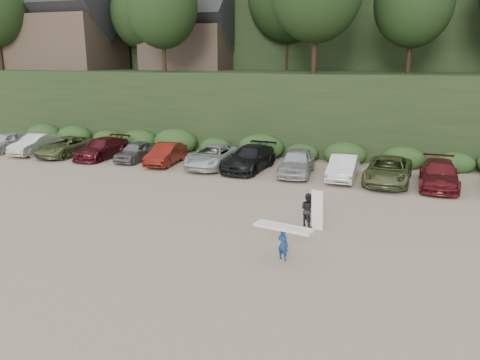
% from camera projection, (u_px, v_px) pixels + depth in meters
% --- Properties ---
extents(ground, '(120.00, 120.00, 0.00)m').
position_uv_depth(ground, '(209.00, 224.00, 20.75)').
color(ground, tan).
rests_on(ground, ground).
extents(hillside_backdrop, '(90.00, 41.50, 28.00)m').
position_uv_depth(hillside_backdrop, '(335.00, 19.00, 50.75)').
color(hillside_backdrop, black).
rests_on(hillside_backdrop, ground).
extents(parked_cars, '(39.41, 5.92, 1.64)m').
position_uv_depth(parked_cars, '(235.00, 158.00, 30.57)').
color(parked_cars, silver).
rests_on(parked_cars, ground).
extents(child_surfer, '(2.23, 0.98, 1.30)m').
position_uv_depth(child_surfer, '(283.00, 237.00, 16.84)').
color(child_surfer, navy).
rests_on(child_surfer, ground).
extents(adult_surfer, '(1.20, 0.94, 1.78)m').
position_uv_depth(adult_surfer, '(309.00, 210.00, 20.19)').
color(adult_surfer, black).
rests_on(adult_surfer, ground).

